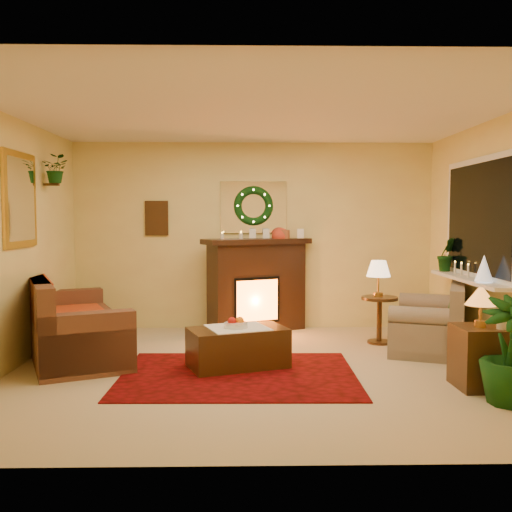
{
  "coord_description": "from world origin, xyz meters",
  "views": [
    {
      "loc": [
        -0.12,
        -5.75,
        1.58
      ],
      "look_at": [
        0.0,
        0.35,
        1.15
      ],
      "focal_mm": 40.0,
      "sensor_mm": 36.0,
      "label": 1
    }
  ],
  "objects_px": {
    "fireplace": "(257,291)",
    "side_table_round": "(379,317)",
    "end_table_square": "(481,359)",
    "coffee_table": "(238,348)",
    "sofa": "(75,318)",
    "loveseat": "(429,314)"
  },
  "relations": [
    {
      "from": "fireplace",
      "to": "side_table_round",
      "type": "distance_m",
      "value": 1.74
    },
    {
      "from": "fireplace",
      "to": "end_table_square",
      "type": "distance_m",
      "value": 3.36
    },
    {
      "from": "coffee_table",
      "to": "sofa",
      "type": "bearing_deg",
      "value": 143.66
    },
    {
      "from": "side_table_round",
      "to": "coffee_table",
      "type": "bearing_deg",
      "value": -147.58
    },
    {
      "from": "coffee_table",
      "to": "fireplace",
      "type": "bearing_deg",
      "value": 63.17
    },
    {
      "from": "loveseat",
      "to": "coffee_table",
      "type": "bearing_deg",
      "value": -139.5
    },
    {
      "from": "sofa",
      "to": "loveseat",
      "type": "bearing_deg",
      "value": -20.25
    },
    {
      "from": "sofa",
      "to": "fireplace",
      "type": "height_order",
      "value": "fireplace"
    },
    {
      "from": "coffee_table",
      "to": "end_table_square",
      "type": "bearing_deg",
      "value": -38.23
    },
    {
      "from": "loveseat",
      "to": "coffee_table",
      "type": "xyz_separation_m",
      "value": [
        -2.25,
        -0.79,
        -0.21
      ]
    },
    {
      "from": "sofa",
      "to": "coffee_table",
      "type": "bearing_deg",
      "value": -40.14
    },
    {
      "from": "loveseat",
      "to": "side_table_round",
      "type": "bearing_deg",
      "value": 169.66
    },
    {
      "from": "loveseat",
      "to": "sofa",
      "type": "bearing_deg",
      "value": -155.4
    },
    {
      "from": "sofa",
      "to": "side_table_round",
      "type": "distance_m",
      "value": 3.63
    },
    {
      "from": "loveseat",
      "to": "end_table_square",
      "type": "distance_m",
      "value": 1.54
    },
    {
      "from": "sofa",
      "to": "end_table_square",
      "type": "xyz_separation_m",
      "value": [
        4.09,
        -1.29,
        -0.16
      ]
    },
    {
      "from": "loveseat",
      "to": "side_table_round",
      "type": "relative_size",
      "value": 2.33
    },
    {
      "from": "fireplace",
      "to": "side_table_round",
      "type": "height_order",
      "value": "fireplace"
    },
    {
      "from": "loveseat",
      "to": "end_table_square",
      "type": "height_order",
      "value": "loveseat"
    },
    {
      "from": "sofa",
      "to": "coffee_table",
      "type": "distance_m",
      "value": 1.94
    },
    {
      "from": "fireplace",
      "to": "side_table_round",
      "type": "xyz_separation_m",
      "value": [
        1.51,
        -0.83,
        -0.23
      ]
    },
    {
      "from": "loveseat",
      "to": "coffee_table",
      "type": "height_order",
      "value": "loveseat"
    }
  ]
}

